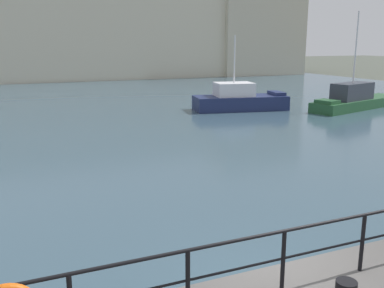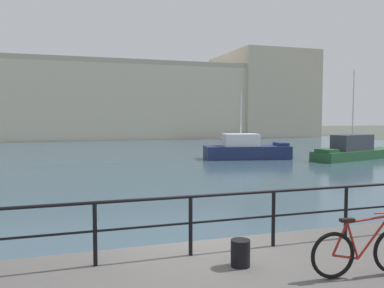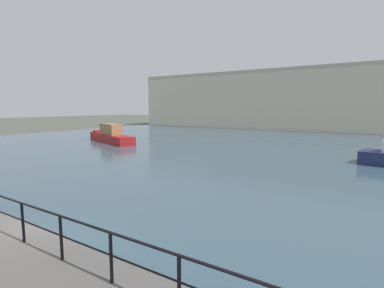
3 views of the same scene
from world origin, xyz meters
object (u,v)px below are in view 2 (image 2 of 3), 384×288
object	(u,v)px
harbor_building	(121,102)
moored_green_narrowboat	(246,149)
parked_bicycle	(364,251)
moored_harbor_tender	(357,150)
mooring_bollard	(240,253)

from	to	relation	value
harbor_building	moored_green_narrowboat	xyz separation A→B (m)	(4.84, -35.48, -4.97)
harbor_building	moored_green_narrowboat	distance (m)	36.15
parked_bicycle	harbor_building	bearing A→B (deg)	92.15
harbor_building	moored_harbor_tender	size ratio (longest dim) A/B	7.81
moored_green_narrowboat	parked_bicycle	size ratio (longest dim) A/B	3.95
mooring_bollard	moored_harbor_tender	bearing A→B (deg)	46.09
harbor_building	mooring_bollard	xyz separation A→B (m)	(-6.12, -58.21, -4.67)
moored_harbor_tender	parked_bicycle	xyz separation A→B (m)	(-17.42, -20.75, 0.54)
harbor_building	moored_green_narrowboat	size ratio (longest dim) A/B	10.77
harbor_building	mooring_bollard	world-z (taller)	harbor_building
moored_green_narrowboat	moored_harbor_tender	bearing A→B (deg)	-8.90
moored_harbor_tender	mooring_bollard	world-z (taller)	moored_harbor_tender
harbor_building	moored_harbor_tender	distance (m)	40.85
moored_harbor_tender	mooring_bollard	bearing A→B (deg)	30.49
harbor_building	moored_green_narrowboat	world-z (taller)	harbor_building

